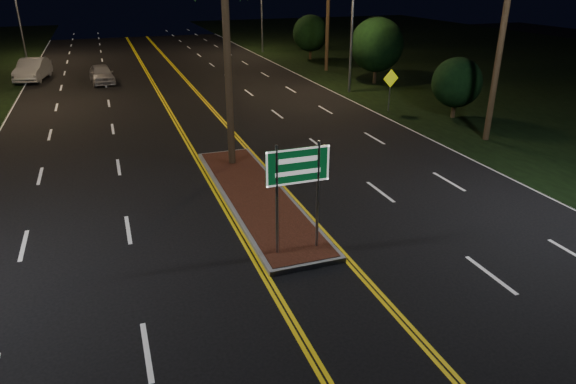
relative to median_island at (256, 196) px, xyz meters
name	(u,v)px	position (x,y,z in m)	size (l,w,h in m)	color
ground	(338,309)	(0.00, -7.00, -0.08)	(120.00, 120.00, 0.00)	black
grass_right	(537,68)	(30.00, 18.00, -0.08)	(40.00, 110.00, 0.01)	black
median_island	(256,196)	(0.00, 0.00, 0.00)	(2.25, 10.25, 0.17)	gray
highway_sign	(298,176)	(0.00, -4.20, 2.32)	(1.80, 0.08, 3.20)	gray
streetlight_right_mid	(348,3)	(10.61, 15.00, 5.57)	(1.91, 0.44, 9.00)	gray
shrub_near	(457,83)	(13.50, 7.00, 1.86)	(2.70, 2.70, 3.30)	#382819
shrub_mid	(377,45)	(14.00, 17.00, 2.64)	(3.78, 3.78, 4.62)	#382819
shrub_far	(311,33)	(13.80, 29.00, 2.25)	(3.24, 3.24, 3.96)	#382819
car_near	(101,72)	(-4.69, 23.79, 0.69)	(1.99, 4.63, 1.54)	#B3B5BA
car_far	(32,68)	(-9.50, 26.69, 0.83)	(2.36, 5.50, 1.83)	silver
warning_sign	(390,84)	(10.80, 9.39, 1.49)	(1.02, 0.14, 2.43)	gray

